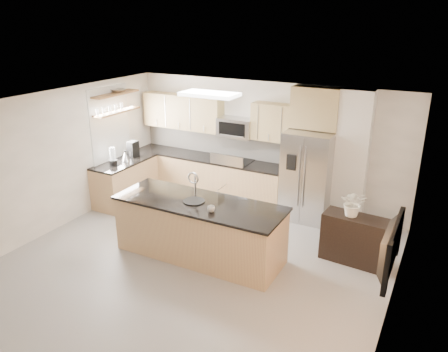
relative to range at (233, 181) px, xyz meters
The scene contains 26 objects.
floor 3.02m from the range, 78.39° to the right, with size 6.50×6.50×0.00m, color gray.
ceiling 3.66m from the range, 78.39° to the right, with size 6.00×6.50×0.02m, color white.
wall_back 1.07m from the range, 28.76° to the left, with size 6.00×0.02×2.60m, color white.
wall_left 3.87m from the range, 129.41° to the right, with size 0.02×6.50×2.60m, color white.
wall_right 4.71m from the range, 39.05° to the right, with size 0.02×6.50×2.60m, color white.
back_counter 0.63m from the range, behind, with size 3.55×0.66×1.44m.
left_counter 2.33m from the range, 152.71° to the right, with size 0.66×1.50×0.92m.
range is the anchor object (origin of this frame).
upper_cabinets 1.53m from the range, 166.83° to the left, with size 3.50×0.33×0.75m.
microwave 1.16m from the range, 90.00° to the left, with size 0.76×0.40×0.40m.
refrigerator 1.71m from the range, ahead, with size 0.92×0.78×1.78m.
partition_column 2.56m from the range, ahead, with size 0.60×0.30×2.60m, color silver.
window 2.86m from the range, 155.75° to the right, with size 0.04×1.15×1.65m.
shelf_lower 2.86m from the range, 156.67° to the right, with size 0.30×1.20×0.04m, color brown.
shelf_upper 3.07m from the range, 156.67° to the right, with size 0.30×1.20×0.04m, color brown.
ceiling_fixture 2.48m from the range, 81.39° to the right, with size 1.00×0.50×0.06m, color white.
island 2.37m from the range, 76.62° to the right, with size 2.85×1.03×1.41m.
credenza 3.15m from the range, 24.18° to the right, with size 1.01×0.42×0.81m, color black.
cup 2.76m from the range, 70.34° to the right, with size 0.12×0.12×0.09m, color silver.
platter 2.44m from the range, 78.64° to the right, with size 0.35×0.35×0.02m, color black.
blender 2.57m from the range, 146.17° to the right, with size 0.16×0.16×0.38m.
kettle 2.36m from the range, 152.18° to the right, with size 0.20×0.20×0.25m.
coffee_maker 2.30m from the range, 160.88° to the right, with size 0.19×0.23×0.34m.
bowl 3.08m from the range, 158.79° to the right, with size 0.38×0.38×0.09m, color #ADADB0.
flower_vase 3.16m from the range, 24.66° to the right, with size 0.60×0.52×0.67m, color white.
television 4.78m from the range, 41.64° to the right, with size 1.08×0.14×0.62m, color black.
Camera 1 is at (3.36, -4.95, 3.84)m, focal length 35.00 mm.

